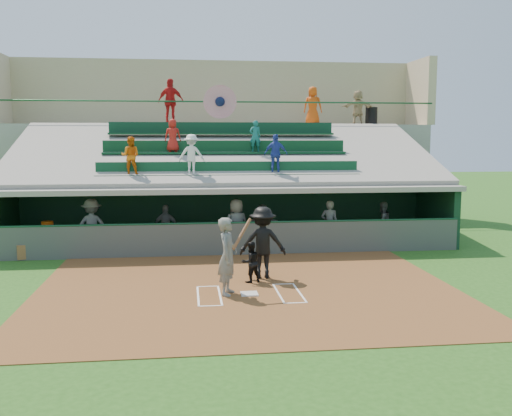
{
  "coord_description": "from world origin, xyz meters",
  "views": [
    {
      "loc": [
        -1.54,
        -14.05,
        3.97
      ],
      "look_at": [
        0.6,
        3.5,
        1.8
      ],
      "focal_mm": 40.0,
      "sensor_mm": 36.0,
      "label": 1
    }
  ],
  "objects": [
    {
      "name": "dugout_player_e",
      "position": [
        3.55,
        5.78,
        0.9
      ],
      "size": [
        0.74,
        0.64,
        1.71
      ],
      "primitive_type": "imported",
      "rotation": [
        0.0,
        0.0,
        2.69
      ],
      "color": "#575A55",
      "rests_on": "dugout_floor"
    },
    {
      "name": "dugout_player_c",
      "position": [
        0.18,
        5.72,
        0.95
      ],
      "size": [
        1.02,
        0.82,
        1.81
      ],
      "primitive_type": "imported",
      "rotation": [
        0.0,
        0.0,
        3.46
      ],
      "color": "#595B56",
      "rests_on": "dugout_floor"
    },
    {
      "name": "trash_bin",
      "position": [
        7.48,
        13.26,
        5.04
      ],
      "size": [
        0.58,
        0.58,
        0.87
      ],
      "primitive_type": "cylinder",
      "color": "black",
      "rests_on": "concourse_slab"
    },
    {
      "name": "concourse_staff_a",
      "position": [
        -2.2,
        12.25,
        5.62
      ],
      "size": [
        1.28,
        0.84,
        2.03
      ],
      "primitive_type": "imported",
      "rotation": [
        0.0,
        0.0,
        2.83
      ],
      "color": "red",
      "rests_on": "concourse_slab"
    },
    {
      "name": "concourse_staff_c",
      "position": [
        6.62,
        12.7,
        5.42
      ],
      "size": [
        1.52,
        0.5,
        1.63
      ],
      "primitive_type": "imported",
      "rotation": [
        0.0,
        0.0,
        3.13
      ],
      "color": "tan",
      "rests_on": "concourse_slab"
    },
    {
      "name": "dugout_player_d",
      "position": [
        1.2,
        6.47,
        0.81
      ],
      "size": [
        1.48,
        0.64,
        1.54
      ],
      "primitive_type": "imported",
      "rotation": [
        0.0,
        0.0,
        3.01
      ],
      "color": "#5F625C",
      "rests_on": "dugout_floor"
    },
    {
      "name": "dugout_player_f",
      "position": [
        5.79,
        6.55,
        0.81
      ],
      "size": [
        0.92,
        0.83,
        1.54
      ],
      "primitive_type": "imported",
      "rotation": [
        0.0,
        0.0,
        3.53
      ],
      "color": "#5B5E59",
      "rests_on": "dugout_floor"
    },
    {
      "name": "water_cooler",
      "position": [
        -6.37,
        6.23,
        0.9
      ],
      "size": [
        0.4,
        0.4,
        0.4
      ],
      "primitive_type": "cylinder",
      "color": "#EC5B0D",
      "rests_on": "white_table"
    },
    {
      "name": "catcher",
      "position": [
        0.17,
        1.23,
        0.58
      ],
      "size": [
        0.67,
        0.61,
        1.13
      ],
      "primitive_type": "imported",
      "rotation": [
        0.0,
        0.0,
        3.56
      ],
      "color": "black",
      "rests_on": "dirt_slab"
    },
    {
      "name": "grandstand",
      "position": [
        -0.01,
        10.51,
        2.26
      ],
      "size": [
        20.4,
        10.4,
        7.8
      ],
      "color": "#4C514B",
      "rests_on": "ground"
    },
    {
      "name": "dugout_player_b",
      "position": [
        -2.29,
        6.29,
        0.83
      ],
      "size": [
        0.99,
        0.6,
        1.57
      ],
      "primitive_type": "imported",
      "rotation": [
        0.0,
        0.0,
        2.9
      ],
      "color": "#51544F",
      "rests_on": "dugout_floor"
    },
    {
      "name": "batters_box_chalk",
      "position": [
        0.0,
        0.0,
        0.02
      ],
      "size": [
        2.65,
        1.85,
        0.01
      ],
      "color": "white",
      "rests_on": "dirt_slab"
    },
    {
      "name": "dugout_floor",
      "position": [
        0.0,
        6.75,
        0.02
      ],
      "size": [
        16.0,
        3.5,
        0.04
      ],
      "primitive_type": "cube",
      "color": "gray",
      "rests_on": "ground"
    },
    {
      "name": "home_umpire",
      "position": [
        0.57,
        1.7,
        1.04
      ],
      "size": [
        1.38,
        0.89,
        2.03
      ],
      "primitive_type": "imported",
      "rotation": [
        0.0,
        0.0,
        3.04
      ],
      "color": "black",
      "rests_on": "dirt_slab"
    },
    {
      "name": "concourse_staff_b",
      "position": [
        4.49,
        12.99,
        5.51
      ],
      "size": [
        1.02,
        0.82,
        1.81
      ],
      "primitive_type": "imported",
      "rotation": [
        0.0,
        0.0,
        2.83
      ],
      "color": "#C6450B",
      "rests_on": "concourse_slab"
    },
    {
      "name": "dugout_bench",
      "position": [
        0.13,
        8.1,
        0.28
      ],
      "size": [
        14.66,
        6.46,
        0.47
      ],
      "primitive_type": "cube",
      "rotation": [
        0.0,
        0.0,
        0.39
      ],
      "color": "#9A6438",
      "rests_on": "dugout_floor"
    },
    {
      "name": "concourse_slab",
      "position": [
        0.0,
        13.5,
        2.3
      ],
      "size": [
        20.0,
        3.0,
        4.6
      ],
      "primitive_type": "cube",
      "color": "gray",
      "rests_on": "ground"
    },
    {
      "name": "ground",
      "position": [
        0.0,
        0.0,
        0.0
      ],
      "size": [
        100.0,
        100.0,
        0.0
      ],
      "primitive_type": "plane",
      "color": "#225116",
      "rests_on": "ground"
    },
    {
      "name": "white_table",
      "position": [
        -6.36,
        6.25,
        0.37
      ],
      "size": [
        0.9,
        0.78,
        0.66
      ],
      "primitive_type": "cube",
      "rotation": [
        0.0,
        0.0,
        -0.34
      ],
      "color": "silver",
      "rests_on": "dugout_floor"
    },
    {
      "name": "dugout_player_a",
      "position": [
        -4.83,
        6.02,
        0.96
      ],
      "size": [
        1.26,
        0.81,
        1.84
      ],
      "primitive_type": "imported",
      "rotation": [
        0.0,
        0.0,
        3.26
      ],
      "color": "#5D605A",
      "rests_on": "dugout_floor"
    },
    {
      "name": "dirt_slab",
      "position": [
        0.0,
        0.5,
        0.01
      ],
      "size": [
        11.0,
        9.0,
        0.02
      ],
      "primitive_type": "cube",
      "color": "brown",
      "rests_on": "ground"
    },
    {
      "name": "batter_at_plate",
      "position": [
        -0.54,
        0.07,
        1.01
      ],
      "size": [
        0.95,
        0.83,
        1.97
      ],
      "color": "#5A5C56",
      "rests_on": "dirt_slab"
    },
    {
      "name": "home_plate",
      "position": [
        0.0,
        0.0,
        0.04
      ],
      "size": [
        0.43,
        0.43,
        0.03
      ],
      "primitive_type": "cube",
      "color": "silver",
      "rests_on": "dirt_slab"
    }
  ]
}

